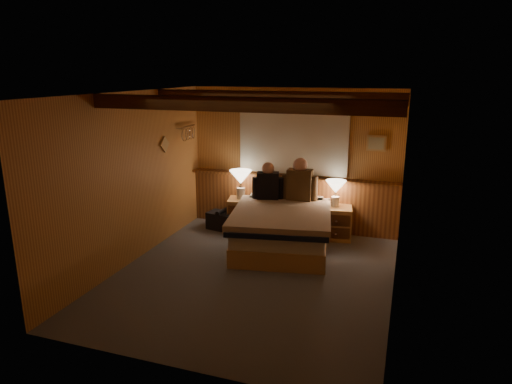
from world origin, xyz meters
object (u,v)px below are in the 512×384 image
at_px(nightstand_left, 242,213).
at_px(lamp_left, 241,179).
at_px(bed, 282,228).
at_px(person_left, 268,184).
at_px(person_right, 300,183).
at_px(duffel_bag, 222,220).
at_px(nightstand_right, 336,223).
at_px(lamp_right, 336,188).

height_order(nightstand_left, lamp_left, lamp_left).
xyz_separation_m(bed, person_left, (-0.38, 0.50, 0.55)).
bearing_deg(person_right, lamp_left, 172.15).
height_order(lamp_left, person_left, person_left).
height_order(bed, duffel_bag, bed).
distance_m(bed, person_left, 0.84).
xyz_separation_m(lamp_left, person_left, (0.55, -0.21, 0.01)).
bearing_deg(nightstand_right, person_right, 179.56).
distance_m(nightstand_right, person_left, 1.28).
bearing_deg(nightstand_right, lamp_left, 170.48).
bearing_deg(nightstand_left, person_right, -17.20).
distance_m(nightstand_right, duffel_bag, 1.95).
relative_size(bed, lamp_right, 4.80).
bearing_deg(nightstand_left, nightstand_right, -12.15).
distance_m(lamp_left, person_right, 1.07).
xyz_separation_m(lamp_left, person_right, (1.06, -0.11, 0.04)).
xyz_separation_m(person_left, person_right, (0.51, 0.11, 0.04)).
height_order(nightstand_right, person_left, person_left).
bearing_deg(person_left, bed, -67.13).
bearing_deg(person_right, person_left, -170.30).
xyz_separation_m(nightstand_right, lamp_left, (-1.66, 0.02, 0.61)).
distance_m(bed, lamp_left, 1.30).
bearing_deg(nightstand_left, duffel_bag, -160.64).
bearing_deg(nightstand_left, lamp_left, 144.38).
bearing_deg(lamp_left, nightstand_right, -0.62).
bearing_deg(lamp_right, nightstand_right, -45.56).
height_order(person_left, duffel_bag, person_left).
bearing_deg(person_left, lamp_right, -2.26).
relative_size(bed, duffel_bag, 3.77).
height_order(bed, lamp_left, lamp_left).
distance_m(bed, lamp_right, 1.13).
bearing_deg(lamp_right, lamp_left, -179.29).
relative_size(nightstand_right, duffel_bag, 1.00).
relative_size(nightstand_left, lamp_right, 1.29).
relative_size(nightstand_right, person_right, 0.77).
relative_size(person_left, duffel_bag, 1.15).
height_order(lamp_right, person_left, person_left).
bearing_deg(person_left, duffel_bag, 164.59).
bearing_deg(bed, lamp_left, 132.72).
relative_size(bed, person_right, 2.90).
bearing_deg(lamp_right, bed, -133.15).
distance_m(nightstand_left, lamp_left, 0.61).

